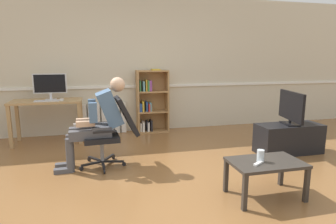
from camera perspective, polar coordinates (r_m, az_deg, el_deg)
ground_plane at (r=3.58m, az=0.98°, el=-13.70°), size 18.00×18.00×0.00m
back_wall at (r=5.86m, az=-5.76°, el=9.36°), size 12.00×0.13×2.70m
computer_desk at (r=5.44m, az=-23.05°, el=0.92°), size 1.19×0.57×0.76m
imac_monitor at (r=5.45m, az=-22.53°, el=5.10°), size 0.56×0.14×0.46m
keyboard at (r=5.28m, az=-23.08°, el=2.08°), size 0.40×0.12×0.02m
computer_mouse at (r=5.26m, az=-20.51°, el=2.30°), size 0.06×0.10×0.03m
bookshelf at (r=5.75m, az=-3.52°, el=1.92°), size 0.63×0.29×1.27m
radiator at (r=5.81m, az=-12.64°, el=-1.26°), size 0.86×0.08×0.60m
office_chair at (r=4.01m, az=-10.96°, el=-3.31°), size 0.82×0.62×0.96m
person_seated at (r=3.97m, az=-13.81°, el=-1.61°), size 0.98×0.40×1.23m
tv_stand at (r=4.91m, az=22.96°, el=-4.90°), size 1.02×0.43×0.46m
tv_screen at (r=4.81m, az=23.41°, el=0.85°), size 0.26×0.76×0.52m
coffee_table at (r=3.26m, az=18.95°, el=-10.19°), size 0.77×0.48×0.40m
drinking_glass at (r=3.19m, az=18.01°, el=-8.32°), size 0.08×0.08×0.13m
spare_remote at (r=3.13m, az=17.63°, el=-9.75°), size 0.15×0.11×0.02m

